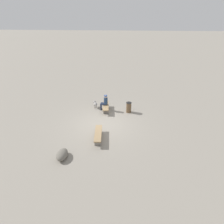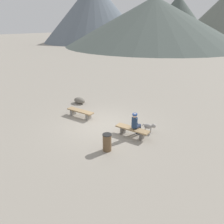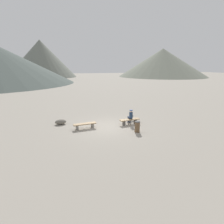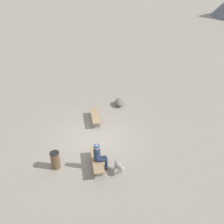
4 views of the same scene
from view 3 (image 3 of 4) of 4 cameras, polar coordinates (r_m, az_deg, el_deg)
The scene contains 9 objects.
ground at distance 13.94m, azimuth -1.71°, elevation -4.91°, with size 210.00×210.00×0.06m, color gray.
bench_left at distance 13.55m, azimuth -8.95°, elevation -4.24°, with size 1.79×0.61×0.42m.
bench_right at distance 14.43m, azimuth 5.85°, elevation -2.81°, with size 1.75×0.63×0.44m.
seated_person at distance 14.44m, azimuth 6.12°, elevation -1.15°, with size 0.32×0.58×1.25m.
dog at distance 15.38m, azimuth 6.12°, elevation -1.60°, with size 0.67×0.44×0.51m.
trash_bin at distance 12.83m, azimuth 8.33°, elevation -4.81°, with size 0.40×0.40×0.80m.
boulder at distance 14.99m, azimuth -16.61°, elevation -3.15°, with size 0.90×0.55×0.41m, color #6B665B.
distant_peak_0 at distance 81.65m, azimuth -22.35°, elevation 15.92°, with size 28.54×28.54×15.16m, color slate.
distant_peak_1 at distance 83.97m, azimuth 16.25°, elevation 15.35°, with size 38.96×38.96×12.19m, color gray.
Camera 3 is at (-3.00, -12.76, 4.71)m, focal length 27.71 mm.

